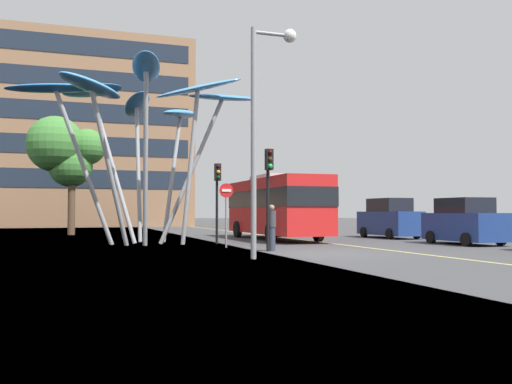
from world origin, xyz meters
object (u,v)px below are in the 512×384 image
traffic_light_kerb_near (269,177)px  traffic_light_kerb_far (217,186)px  street_lamp (264,110)px  car_parked_far (389,219)px  leaf_sculpture (139,106)px  pedestrian (272,228)px  no_entry_sign (226,205)px  red_bus (276,204)px  car_parked_mid (464,222)px

traffic_light_kerb_near → traffic_light_kerb_far: 5.41m
street_lamp → car_parked_far: bearing=44.0°
leaf_sculpture → pedestrian: (4.34, -6.31, -5.60)m
leaf_sculpture → car_parked_far: 15.56m
car_parked_far → no_entry_sign: size_ratio=1.68×
traffic_light_kerb_near → leaf_sculpture: bearing=122.4°
red_bus → traffic_light_kerb_near: traffic_light_kerb_near is taller
car_parked_mid → no_entry_sign: 11.16m
car_parked_mid → pedestrian: bearing=-172.8°
red_bus → pedestrian: (-3.31, -8.39, -1.03)m
traffic_light_kerb_far → leaf_sculpture: bearing=161.9°
red_bus → car_parked_mid: 9.78m
leaf_sculpture → traffic_light_kerb_near: size_ratio=2.95×
traffic_light_kerb_near → traffic_light_kerb_far: bearing=96.6°
traffic_light_kerb_far → pedestrian: bearing=-81.0°
traffic_light_kerb_far → street_lamp: bearing=-94.3°
leaf_sculpture → no_entry_sign: leaf_sculpture is taller
leaf_sculpture → traffic_light_kerb_near: bearing=-57.6°
traffic_light_kerb_far → no_entry_sign: bearing=-96.5°
red_bus → no_entry_sign: 7.37m
red_bus → traffic_light_kerb_far: bearing=-141.9°
no_entry_sign → traffic_light_kerb_near: bearing=-71.2°
red_bus → no_entry_sign: (-4.43, -5.89, -0.13)m
leaf_sculpture → car_parked_far: size_ratio=2.52×
leaf_sculpture → no_entry_sign: bearing=-49.8°
car_parked_mid → car_parked_far: car_parked_far is taller
traffic_light_kerb_far → red_bus: bearing=38.1°
traffic_light_kerb_near → street_lamp: size_ratio=0.52×
car_parked_mid → traffic_light_kerb_far: bearing=160.1°
car_parked_mid → street_lamp: size_ratio=0.54×
traffic_light_kerb_far → pedestrian: size_ratio=2.12×
traffic_light_kerb_near → car_parked_mid: 10.39m
red_bus → car_parked_far: (6.84, -0.42, -0.85)m
no_entry_sign → pedestrian: bearing=-65.9°
red_bus → car_parked_far: bearing=-3.5°
car_parked_far → street_lamp: bearing=-136.0°
street_lamp → pedestrian: size_ratio=4.23×
street_lamp → car_parked_mid: bearing=21.6°
traffic_light_kerb_far → car_parked_far: traffic_light_kerb_far is taller
traffic_light_kerb_far → no_entry_sign: size_ratio=1.39×
traffic_light_kerb_near → car_parked_far: bearing=38.3°
car_parked_far → pedestrian: (-10.16, -7.97, -0.18)m
leaf_sculpture → street_lamp: size_ratio=1.53×
traffic_light_kerb_far → car_parked_far: (10.97, 2.82, -1.65)m
traffic_light_kerb_near → car_parked_far: size_ratio=0.85×
traffic_light_kerb_far → pedestrian: 5.53m
pedestrian → red_bus: bearing=68.5°
leaf_sculpture → traffic_light_kerb_far: bearing=-18.1°
pedestrian → street_lamp: bearing=-114.1°
car_parked_mid → pedestrian: car_parked_mid is taller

